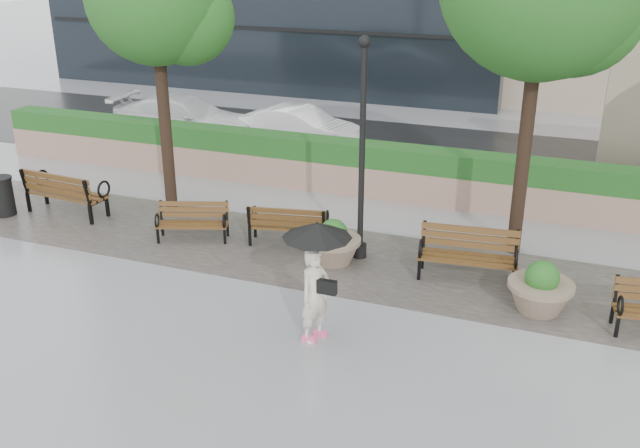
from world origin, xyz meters
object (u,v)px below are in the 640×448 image
(bench_3, at_px, (467,265))
(pedestrian, at_px, (316,270))
(car_left, at_px, (185,119))
(car_right, at_px, (301,127))
(trash_bin, at_px, (3,197))
(bench_1, at_px, (193,230))
(bench_2, at_px, (289,233))
(lamppost, at_px, (362,165))
(planter_right, at_px, (540,292))
(planter_left, at_px, (333,246))
(bench_0, at_px, (67,202))

(bench_3, distance_m, pedestrian, 3.76)
(bench_3, distance_m, car_left, 12.42)
(car_left, relative_size, car_right, 1.26)
(trash_bin, bearing_deg, car_right, 60.90)
(car_right, bearing_deg, bench_1, -168.89)
(bench_2, distance_m, lamppost, 2.39)
(bench_2, xyz_separation_m, bench_3, (3.90, -0.32, 0.03))
(planter_right, bearing_deg, planter_left, 171.76)
(planter_left, height_order, trash_bin, planter_left)
(bench_1, height_order, planter_right, planter_right)
(bench_1, relative_size, lamppost, 0.36)
(bench_1, xyz_separation_m, planter_left, (3.27, -0.01, 0.12))
(bench_0, bearing_deg, bench_1, 179.95)
(planter_left, bearing_deg, bench_3, 4.57)
(bench_1, relative_size, car_left, 0.34)
(planter_right, distance_m, lamppost, 4.16)
(bench_2, height_order, lamppost, lamppost)
(planter_right, distance_m, car_left, 14.05)
(trash_bin, distance_m, car_right, 9.06)
(trash_bin, bearing_deg, planter_right, -1.45)
(lamppost, xyz_separation_m, pedestrian, (0.30, -3.30, -0.75))
(bench_1, distance_m, car_left, 8.35)
(planter_left, relative_size, car_left, 0.23)
(bench_1, relative_size, car_right, 0.43)
(planter_left, bearing_deg, car_right, 116.65)
(trash_bin, bearing_deg, bench_2, 6.60)
(planter_left, relative_size, car_right, 0.29)
(car_right, bearing_deg, planter_left, -146.47)
(bench_0, distance_m, pedestrian, 8.27)
(bench_1, distance_m, pedestrian, 5.01)
(bench_1, xyz_separation_m, pedestrian, (3.99, -2.86, 1.01))
(bench_1, bearing_deg, bench_2, -5.16)
(bench_2, bearing_deg, trash_bin, -4.88)
(trash_bin, distance_m, car_left, 7.42)
(bench_1, xyz_separation_m, planter_right, (7.38, -0.60, 0.14))
(planter_left, relative_size, trash_bin, 1.25)
(planter_left, height_order, lamppost, lamppost)
(bench_0, height_order, bench_3, bench_0)
(bench_3, relative_size, planter_right, 1.68)
(bench_2, relative_size, lamppost, 0.40)
(trash_bin, relative_size, lamppost, 0.20)
(bench_0, bearing_deg, trash_bin, 26.91)
(bench_1, xyz_separation_m, lamppost, (3.69, 0.44, 1.76))
(bench_2, bearing_deg, bench_3, 163.86)
(car_left, bearing_deg, bench_2, -138.81)
(bench_0, relative_size, bench_2, 1.17)
(trash_bin, bearing_deg, lamppost, 4.80)
(planter_left, height_order, car_right, car_right)
(bench_3, xyz_separation_m, planter_left, (-2.68, -0.21, 0.07))
(bench_3, distance_m, lamppost, 2.84)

